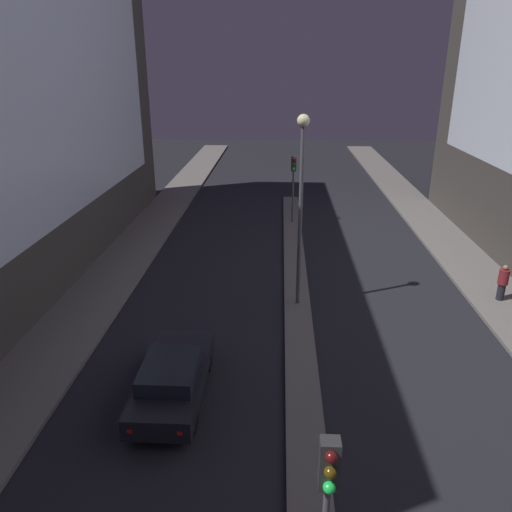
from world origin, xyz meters
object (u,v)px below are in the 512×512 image
object	(u,v)px
traffic_light_near	(327,497)
street_lamp	(301,185)
pedestrian_on_right_sidewalk	(503,282)
car_left_lane	(173,378)
traffic_light_mid	(293,174)

from	to	relation	value
traffic_light_near	street_lamp	distance (m)	13.34
street_lamp	pedestrian_on_right_sidewalk	world-z (taller)	street_lamp
street_lamp	pedestrian_on_right_sidewalk	xyz separation A→B (m)	(8.77, 0.72, -4.29)
traffic_light_near	car_left_lane	world-z (taller)	traffic_light_near
pedestrian_on_right_sidewalk	car_left_lane	bearing A→B (deg)	-150.31
traffic_light_mid	car_left_lane	bearing A→B (deg)	-102.33
street_lamp	car_left_lane	world-z (taller)	street_lamp
street_lamp	pedestrian_on_right_sidewalk	distance (m)	9.79
traffic_light_mid	pedestrian_on_right_sidewalk	xyz separation A→B (m)	(8.77, -11.03, -2.26)
traffic_light_near	traffic_light_mid	world-z (taller)	same
traffic_light_mid	traffic_light_near	bearing A→B (deg)	-90.00
traffic_light_near	traffic_light_mid	distance (m)	24.93
car_left_lane	pedestrian_on_right_sidewalk	xyz separation A→B (m)	(12.77, 7.28, 0.22)
street_lamp	car_left_lane	distance (m)	8.91
car_left_lane	pedestrian_on_right_sidewalk	world-z (taller)	pedestrian_on_right_sidewalk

